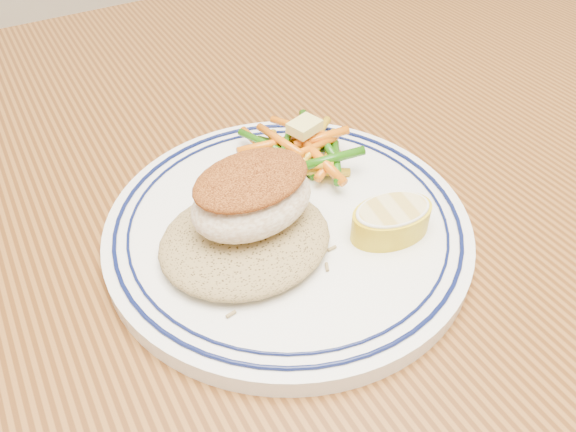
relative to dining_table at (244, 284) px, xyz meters
The scene contains 7 objects.
dining_table is the anchor object (origin of this frame).
plate 0.12m from the dining_table, 69.88° to the right, with size 0.27×0.27×0.02m.
rice_pilaf 0.14m from the dining_table, 110.23° to the right, with size 0.12×0.11×0.02m, color olive.
fish_fillet 0.16m from the dining_table, 102.33° to the right, with size 0.10×0.07×0.04m.
vegetable_pile 0.14m from the dining_table, ahead, with size 0.10×0.11×0.03m.
butter_pat 0.16m from the dining_table, ahead, with size 0.02×0.02×0.01m, color #E6DB70.
lemon_wedge 0.18m from the dining_table, 51.92° to the right, with size 0.07×0.06×0.02m.
Camera 1 is at (-0.13, -0.32, 1.05)m, focal length 35.00 mm.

